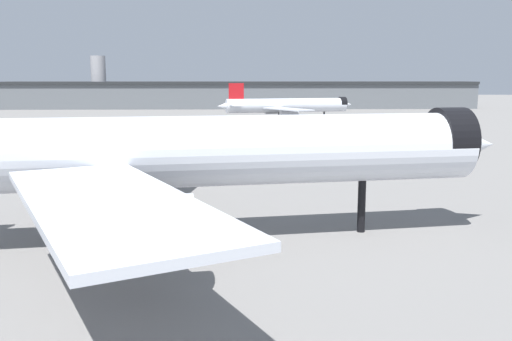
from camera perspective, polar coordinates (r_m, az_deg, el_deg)
The scene contains 5 objects.
ground at distance 52.54m, azimuth -9.09°, elevation -7.20°, with size 900.00×900.00×0.00m, color slate.
airliner_near_gate at distance 50.47m, azimuth -9.04°, elevation 1.74°, with size 64.15×57.25×18.78m.
airliner_far_taxiway at distance 183.02m, azimuth 3.16°, elevation 6.72°, with size 45.15×40.16×13.21m.
terminal_building at distance 272.23m, azimuth -2.05°, elevation 7.86°, with size 229.95×49.35×25.22m.
service_truck_front at distance 87.42m, azimuth -21.46°, elevation 0.07°, with size 5.84×3.46×3.00m.
Camera 1 is at (12.55, -48.73, 15.11)m, focal length 38.66 mm.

